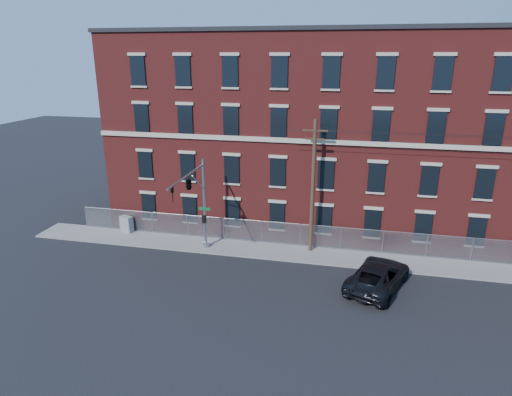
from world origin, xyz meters
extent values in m
plane|color=black|center=(0.00, 0.00, 0.00)|extent=(140.00, 140.00, 0.00)
cube|color=gray|center=(12.00, 5.00, 0.06)|extent=(65.00, 3.00, 0.12)
cube|color=maroon|center=(12.00, 14.00, 8.00)|extent=(55.00, 14.00, 16.00)
cube|color=black|center=(12.00, 14.00, 16.15)|extent=(55.30, 14.30, 0.30)
cube|color=#B0A692|center=(12.00, 6.92, 8.30)|extent=(55.00, 0.18, 0.35)
cube|color=black|center=(-11.83, 6.94, 2.20)|extent=(1.20, 0.10, 2.20)
cube|color=black|center=(-11.83, 6.94, 5.80)|extent=(1.20, 0.10, 2.20)
cube|color=black|center=(-11.83, 6.94, 9.60)|extent=(1.20, 0.10, 2.20)
cube|color=black|center=(-11.83, 6.94, 13.20)|extent=(1.20, 0.10, 2.20)
cube|color=black|center=(-8.17, 6.94, 2.20)|extent=(1.20, 0.10, 2.20)
cube|color=black|center=(-8.17, 6.94, 5.80)|extent=(1.20, 0.10, 2.20)
cube|color=black|center=(-8.17, 6.94, 9.60)|extent=(1.20, 0.10, 2.20)
cube|color=black|center=(-8.17, 6.94, 13.20)|extent=(1.20, 0.10, 2.20)
cube|color=black|center=(-4.50, 6.94, 2.20)|extent=(1.20, 0.10, 2.20)
cube|color=black|center=(-4.50, 6.94, 5.80)|extent=(1.20, 0.10, 2.20)
cube|color=black|center=(-4.50, 6.94, 9.60)|extent=(1.20, 0.10, 2.20)
cube|color=black|center=(-4.50, 6.94, 13.20)|extent=(1.20, 0.10, 2.20)
cube|color=black|center=(-0.83, 6.94, 2.20)|extent=(1.20, 0.10, 2.20)
cube|color=black|center=(-0.83, 6.94, 5.80)|extent=(1.20, 0.10, 2.20)
cube|color=black|center=(-0.83, 6.94, 9.60)|extent=(1.20, 0.10, 2.20)
cube|color=black|center=(-0.83, 6.94, 13.20)|extent=(1.20, 0.10, 2.20)
cube|color=black|center=(2.83, 6.94, 2.20)|extent=(1.20, 0.10, 2.20)
cube|color=black|center=(2.83, 6.94, 5.80)|extent=(1.20, 0.10, 2.20)
cube|color=black|center=(2.83, 6.94, 9.60)|extent=(1.20, 0.10, 2.20)
cube|color=black|center=(2.83, 6.94, 13.20)|extent=(1.20, 0.10, 2.20)
cube|color=black|center=(6.50, 6.94, 2.20)|extent=(1.20, 0.10, 2.20)
cube|color=black|center=(6.50, 6.94, 5.80)|extent=(1.20, 0.10, 2.20)
cube|color=black|center=(6.50, 6.94, 9.60)|extent=(1.20, 0.10, 2.20)
cube|color=black|center=(6.50, 6.94, 13.20)|extent=(1.20, 0.10, 2.20)
cube|color=black|center=(10.17, 6.94, 2.20)|extent=(1.20, 0.10, 2.20)
cube|color=black|center=(10.17, 6.94, 5.80)|extent=(1.20, 0.10, 2.20)
cube|color=black|center=(10.17, 6.94, 9.60)|extent=(1.20, 0.10, 2.20)
cube|color=black|center=(10.17, 6.94, 13.20)|extent=(1.20, 0.10, 2.20)
cube|color=black|center=(13.83, 6.94, 2.20)|extent=(1.20, 0.10, 2.20)
cube|color=black|center=(13.83, 6.94, 5.80)|extent=(1.20, 0.10, 2.20)
cube|color=black|center=(13.83, 6.94, 9.60)|extent=(1.20, 0.10, 2.20)
cube|color=black|center=(13.83, 6.94, 13.20)|extent=(1.20, 0.10, 2.20)
cube|color=#A5A8AD|center=(12.00, 6.30, 1.02)|extent=(59.00, 0.02, 1.80)
cylinder|color=#9EA0A5|center=(12.00, 6.30, 1.92)|extent=(59.00, 0.04, 0.04)
cylinder|color=#9EA0A5|center=(-17.50, 6.30, 1.02)|extent=(0.06, 0.06, 1.85)
cylinder|color=#9EA0A5|center=(-14.39, 6.30, 1.02)|extent=(0.06, 0.06, 1.85)
cylinder|color=#9EA0A5|center=(-11.29, 6.30, 1.02)|extent=(0.06, 0.06, 1.85)
cylinder|color=#9EA0A5|center=(-8.18, 6.30, 1.02)|extent=(0.06, 0.06, 1.85)
cylinder|color=#9EA0A5|center=(-5.08, 6.30, 1.02)|extent=(0.06, 0.06, 1.85)
cylinder|color=#9EA0A5|center=(-1.97, 6.30, 1.02)|extent=(0.06, 0.06, 1.85)
cylinder|color=#9EA0A5|center=(1.13, 6.30, 1.02)|extent=(0.06, 0.06, 1.85)
cylinder|color=#9EA0A5|center=(4.24, 6.30, 1.02)|extent=(0.06, 0.06, 1.85)
cylinder|color=#9EA0A5|center=(7.34, 6.30, 1.02)|extent=(0.06, 0.06, 1.85)
cylinder|color=#9EA0A5|center=(10.45, 6.30, 1.02)|extent=(0.06, 0.06, 1.85)
cylinder|color=#9EA0A5|center=(13.55, 6.30, 1.02)|extent=(0.06, 0.06, 1.85)
cylinder|color=#9EA0A5|center=(-6.00, 4.50, 3.62)|extent=(0.22, 0.22, 7.00)
cylinder|color=#9EA0A5|center=(-6.00, 4.50, 0.32)|extent=(0.50, 0.50, 0.40)
cylinder|color=#9EA0A5|center=(-6.00, 1.25, 6.72)|extent=(0.14, 6.50, 0.14)
cylinder|color=#9EA0A5|center=(-6.00, 3.30, 5.72)|extent=(0.08, 2.18, 1.56)
cube|color=#0C592D|center=(-5.95, 4.35, 3.32)|extent=(0.90, 0.03, 0.22)
cube|color=black|center=(-6.00, 4.25, 2.52)|extent=(0.25, 0.25, 0.60)
imported|color=black|center=(-6.00, -1.30, 6.17)|extent=(0.16, 0.20, 1.00)
imported|color=black|center=(-6.00, 1.50, 6.17)|extent=(0.53, 2.48, 1.00)
cylinder|color=#463123|center=(2.00, 5.60, 5.12)|extent=(0.28, 0.28, 10.00)
cube|color=#463123|center=(2.00, 5.60, 9.32)|extent=(1.80, 0.12, 0.12)
cube|color=#463123|center=(2.00, 5.60, 8.72)|extent=(1.40, 0.12, 0.12)
imported|color=black|center=(6.80, 1.14, 0.85)|extent=(4.82, 6.72, 1.70)
cube|color=gray|center=(-13.51, 6.00, 0.80)|extent=(1.20, 0.87, 1.36)
camera|label=1|loc=(4.55, -25.21, 14.40)|focal=30.75mm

